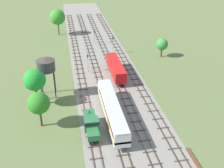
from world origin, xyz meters
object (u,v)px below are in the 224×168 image
diesel_railcar_left_near (112,109)px  signal_post_mid (88,61)px  shunter_loco_far_left_nearest (91,124)px  signal_post_near (94,35)px  water_tower (46,65)px  freight_boxcar_centre_left_mid (116,67)px  signal_post_nearest (113,43)px

diesel_railcar_left_near → signal_post_mid: bearing=95.6°
signal_post_mid → shunter_loco_far_left_nearest: bearing=-94.9°
signal_post_near → water_tower: bearing=-114.3°
signal_post_near → freight_boxcar_centre_left_mid: bearing=-84.9°
diesel_railcar_left_near → freight_boxcar_centre_left_mid: 20.02m
water_tower → freight_boxcar_centre_left_mid: bearing=22.9°
signal_post_nearest → freight_boxcar_centre_left_mid: bearing=-98.1°
freight_boxcar_centre_left_mid → signal_post_mid: 7.97m
shunter_loco_far_left_nearest → freight_boxcar_centre_left_mid: 24.63m
shunter_loco_far_left_nearest → signal_post_nearest: 40.58m
freight_boxcar_centre_left_mid → water_tower: water_tower is taller
diesel_railcar_left_near → signal_post_near: 45.26m
shunter_loco_far_left_nearest → freight_boxcar_centre_left_mid: bearing=68.1°
signal_post_nearest → signal_post_near: (-4.58, 9.65, -0.29)m
signal_post_nearest → water_tower: bearing=-129.9°
water_tower → signal_post_mid: size_ratio=1.83×
freight_boxcar_centre_left_mid → water_tower: size_ratio=1.49×
diesel_railcar_left_near → freight_boxcar_centre_left_mid: (4.59, 19.49, -0.15)m
signal_post_nearest → signal_post_mid: size_ratio=1.06×
freight_boxcar_centre_left_mid → signal_post_near: size_ratio=2.82×
water_tower → signal_post_near: (14.88, 32.96, -4.59)m
diesel_railcar_left_near → water_tower: (-12.59, 12.24, 5.16)m
shunter_loco_far_left_nearest → signal_post_near: (6.87, 48.56, 1.16)m
shunter_loco_far_left_nearest → signal_post_near: size_ratio=1.71×
shunter_loco_far_left_nearest → water_tower: 18.45m
shunter_loco_far_left_nearest → signal_post_near: bearing=81.9°
signal_post_nearest → signal_post_near: size_ratio=1.10×
freight_boxcar_centre_left_mid → signal_post_mid: bearing=150.1°
diesel_railcar_left_near → signal_post_nearest: size_ratio=3.75×
freight_boxcar_centre_left_mid → water_tower: (-17.18, -7.25, 5.31)m
shunter_loco_far_left_nearest → diesel_railcar_left_near: (4.58, 3.36, 0.59)m
diesel_railcar_left_near → freight_boxcar_centre_left_mid: bearing=76.8°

